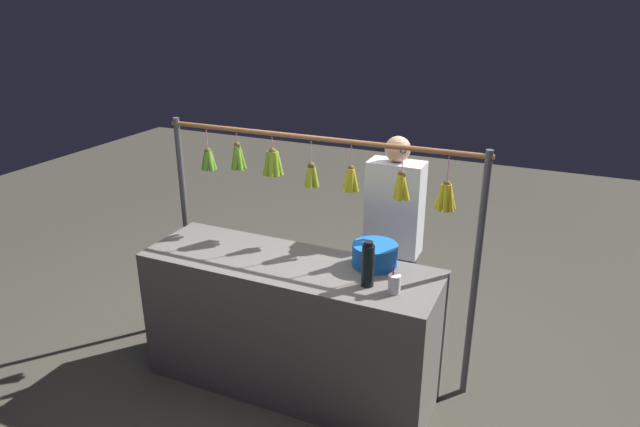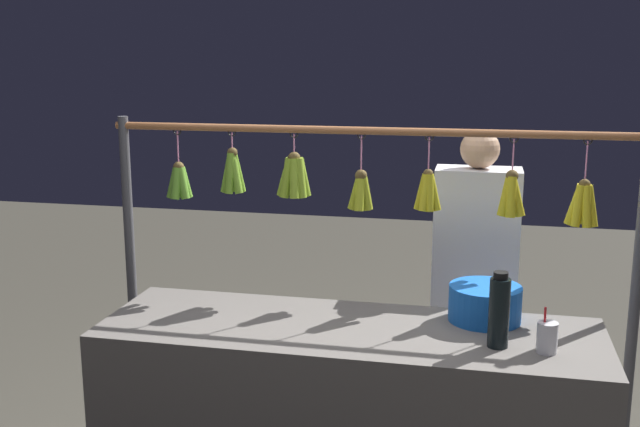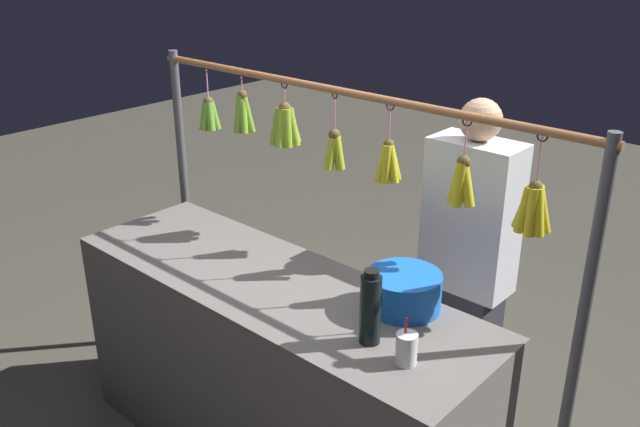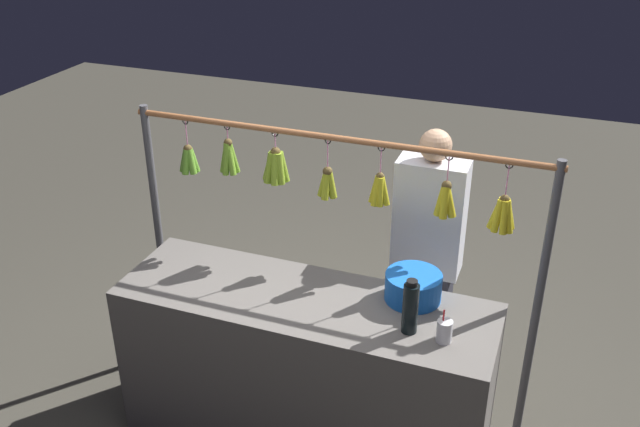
{
  "view_description": "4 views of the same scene",
  "coord_description": "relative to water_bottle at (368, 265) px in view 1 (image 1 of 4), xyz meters",
  "views": [
    {
      "loc": [
        -1.47,
        2.79,
        2.46
      ],
      "look_at": [
        -0.21,
        0.0,
        1.27
      ],
      "focal_mm": 31.6,
      "sensor_mm": 36.0,
      "label": 1
    },
    {
      "loc": [
        -0.47,
        2.66,
        1.92
      ],
      "look_at": [
        0.11,
        0.0,
        1.34
      ],
      "focal_mm": 42.47,
      "sensor_mm": 36.0,
      "label": 2
    },
    {
      "loc": [
        -1.74,
        1.66,
        2.22
      ],
      "look_at": [
        -0.25,
        0.0,
        1.27
      ],
      "focal_mm": 38.26,
      "sensor_mm": 36.0,
      "label": 3
    },
    {
      "loc": [
        -1.08,
        2.67,
        2.86
      ],
      "look_at": [
        -0.08,
        0.0,
        1.39
      ],
      "focal_mm": 39.45,
      "sensor_mm": 36.0,
      "label": 4
    }
  ],
  "objects": [
    {
      "name": "market_counter",
      "position": [
        0.54,
        -0.08,
        -0.58
      ],
      "size": [
        1.89,
        0.61,
        0.91
      ],
      "primitive_type": "cube",
      "color": "#66605B",
      "rests_on": "ground"
    },
    {
      "name": "water_bottle",
      "position": [
        0.0,
        0.0,
        0.0
      ],
      "size": [
        0.07,
        0.07,
        0.27
      ],
      "color": "black",
      "rests_on": "market_counter"
    },
    {
      "name": "display_rack",
      "position": [
        0.55,
        -0.47,
        0.17
      ],
      "size": [
        2.22,
        0.15,
        1.65
      ],
      "color": "#4C4C51",
      "rests_on": "ground"
    },
    {
      "name": "blue_bucket",
      "position": [
        0.05,
        -0.26,
        -0.06
      ],
      "size": [
        0.28,
        0.28,
        0.14
      ],
      "primitive_type": "cylinder",
      "color": "blue",
      "rests_on": "market_counter"
    },
    {
      "name": "drink_cup",
      "position": [
        -0.16,
        0.02,
        -0.08
      ],
      "size": [
        0.07,
        0.07,
        0.16
      ],
      "color": "silver",
      "rests_on": "market_counter"
    },
    {
      "name": "vendor_person",
      "position": [
        0.09,
        -0.81,
        -0.25
      ],
      "size": [
        0.38,
        0.2,
        1.59
      ],
      "color": "#2D2D38",
      "rests_on": "ground"
    },
    {
      "name": "ground_plane",
      "position": [
        0.54,
        -0.08,
        -1.04
      ],
      "size": [
        12.0,
        12.0,
        0.0
      ],
      "primitive_type": "plane",
      "color": "#454238"
    }
  ]
}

